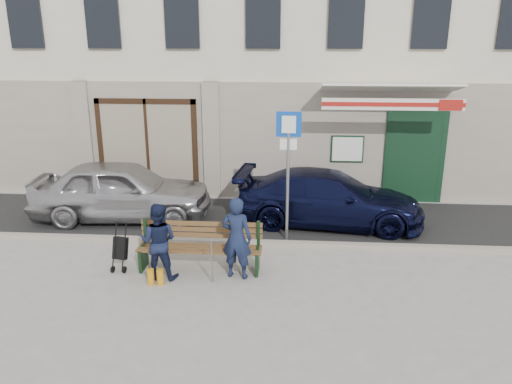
# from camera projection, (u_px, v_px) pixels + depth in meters

# --- Properties ---
(ground) EXTENTS (80.00, 80.00, 0.00)m
(ground) POSITION_uv_depth(u_px,v_px,m) (247.00, 278.00, 9.43)
(ground) COLOR #9E9991
(ground) RESTS_ON ground
(asphalt_lane) EXTENTS (60.00, 3.20, 0.01)m
(asphalt_lane) POSITION_uv_depth(u_px,v_px,m) (258.00, 220.00, 12.38)
(asphalt_lane) COLOR #282828
(asphalt_lane) RESTS_ON ground
(curb) EXTENTS (60.00, 0.18, 0.12)m
(curb) POSITION_uv_depth(u_px,v_px,m) (253.00, 243.00, 10.84)
(curb) COLOR #9E9384
(curb) RESTS_ON ground
(building) EXTENTS (20.00, 8.27, 10.00)m
(building) POSITION_uv_depth(u_px,v_px,m) (270.00, 16.00, 15.99)
(building) COLOR beige
(building) RESTS_ON ground
(car_silver) EXTENTS (4.44, 2.02, 1.48)m
(car_silver) POSITION_uv_depth(u_px,v_px,m) (122.00, 190.00, 12.27)
(car_silver) COLOR #B6B6BB
(car_silver) RESTS_ON ground
(car_navy) EXTENTS (4.64, 2.30, 1.29)m
(car_navy) POSITION_uv_depth(u_px,v_px,m) (329.00, 198.00, 11.98)
(car_navy) COLOR black
(car_navy) RESTS_ON ground
(parking_sign) EXTENTS (0.53, 0.08, 2.87)m
(parking_sign) POSITION_uv_depth(u_px,v_px,m) (288.00, 155.00, 10.62)
(parking_sign) COLOR gray
(parking_sign) RESTS_ON ground
(bench) EXTENTS (2.40, 1.17, 0.98)m
(bench) POSITION_uv_depth(u_px,v_px,m) (197.00, 248.00, 9.63)
(bench) COLOR brown
(bench) RESTS_ON ground
(man) EXTENTS (0.64, 0.49, 1.58)m
(man) POSITION_uv_depth(u_px,v_px,m) (237.00, 238.00, 9.24)
(man) COLOR #151E3A
(man) RESTS_ON ground
(woman) EXTENTS (0.75, 0.60, 1.47)m
(woman) POSITION_uv_depth(u_px,v_px,m) (158.00, 241.00, 9.25)
(woman) COLOR #131A34
(woman) RESTS_ON ground
(stroller) EXTENTS (0.32, 0.42, 0.93)m
(stroller) POSITION_uv_depth(u_px,v_px,m) (120.00, 249.00, 9.68)
(stroller) COLOR black
(stroller) RESTS_ON ground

